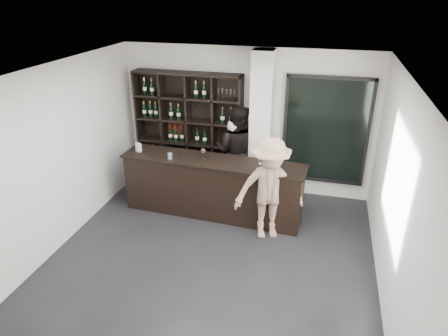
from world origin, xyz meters
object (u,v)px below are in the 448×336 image
(tasting_counter, at_px, (213,187))
(customer, at_px, (269,189))
(taster_pink, at_px, (234,157))
(wine_shelf, at_px, (189,131))
(taster_black, at_px, (237,151))

(tasting_counter, xyz_separation_m, customer, (1.10, -0.45, 0.34))
(tasting_counter, relative_size, customer, 1.88)
(taster_pink, bearing_deg, customer, 145.37)
(wine_shelf, relative_size, customer, 1.35)
(wine_shelf, relative_size, tasting_counter, 0.72)
(taster_black, bearing_deg, taster_pink, 6.55)
(tasting_counter, height_order, taster_pink, taster_pink)
(tasting_counter, bearing_deg, taster_pink, 80.31)
(taster_pink, xyz_separation_m, taster_black, (0.05, 0.00, 0.13))
(tasting_counter, bearing_deg, wine_shelf, 129.86)
(wine_shelf, distance_m, taster_black, 1.09)
(taster_pink, height_order, customer, customer)
(wine_shelf, xyz_separation_m, taster_black, (1.05, -0.17, -0.26))
(wine_shelf, xyz_separation_m, tasting_counter, (0.80, -1.06, -0.65))
(customer, bearing_deg, taster_pink, 104.70)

